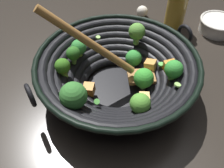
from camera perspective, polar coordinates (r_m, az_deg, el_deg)
ground_plane at (r=0.66m, az=1.15°, el=-1.26°), size 4.00×4.00×0.00m
wok at (r=0.60m, az=1.22°, el=3.13°), size 0.41×0.41×0.26m
cooking_oil_bottle at (r=0.87m, az=15.29°, el=18.07°), size 0.07×0.07×0.21m
prep_bowl at (r=0.92m, az=23.78°, el=12.73°), size 0.13×0.13×0.05m
garlic_bulb at (r=0.93m, az=7.18°, el=16.72°), size 0.04×0.04×0.04m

